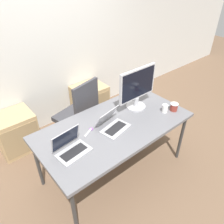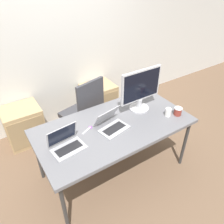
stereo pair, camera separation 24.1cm
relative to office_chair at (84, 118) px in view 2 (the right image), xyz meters
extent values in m
plane|color=brown|center=(0.02, -0.78, -0.38)|extent=(14.00, 14.00, 0.00)
cube|color=silver|center=(0.02, 0.71, 0.92)|extent=(10.00, 0.05, 2.60)
cube|color=slate|center=(0.02, -0.78, 0.36)|extent=(1.78, 0.92, 0.04)
cylinder|color=#333333|center=(-0.81, -1.18, -0.02)|extent=(0.04, 0.04, 0.72)
cylinder|color=#333333|center=(0.85, -1.18, -0.02)|extent=(0.04, 0.04, 0.72)
cylinder|color=#333333|center=(-0.81, -0.39, -0.02)|extent=(0.04, 0.04, 0.72)
cylinder|color=#333333|center=(0.85, -0.39, -0.02)|extent=(0.04, 0.04, 0.72)
cylinder|color=#232326|center=(-0.02, 0.07, -0.36)|extent=(0.56, 0.56, 0.04)
cylinder|color=gray|center=(-0.02, 0.07, -0.16)|extent=(0.05, 0.05, 0.37)
cube|color=#38383D|center=(-0.02, 0.07, 0.03)|extent=(0.58, 0.58, 0.07)
cube|color=#38383D|center=(0.04, -0.18, 0.36)|extent=(0.44, 0.14, 0.60)
cube|color=tan|center=(-0.78, 0.45, -0.09)|extent=(0.53, 0.46, 0.58)
cube|color=#977D56|center=(-0.78, 0.21, -0.09)|extent=(0.48, 0.01, 0.46)
cube|color=tan|center=(0.51, 0.45, -0.09)|extent=(0.53, 0.46, 0.58)
cube|color=#977D56|center=(0.51, 0.21, -0.09)|extent=(0.48, 0.01, 0.46)
cube|color=#ADADB2|center=(-0.58, -0.87, 0.39)|extent=(0.34, 0.24, 0.02)
cube|color=black|center=(-0.58, -0.87, 0.40)|extent=(0.28, 0.14, 0.00)
cube|color=#ADADB2|center=(-0.59, -0.75, 0.50)|extent=(0.33, 0.09, 0.20)
cube|color=black|center=(-0.59, -0.76, 0.50)|extent=(0.30, 0.08, 0.18)
cube|color=#ADADB2|center=(-0.03, -0.86, 0.39)|extent=(0.36, 0.26, 0.02)
cube|color=black|center=(-0.03, -0.86, 0.40)|extent=(0.28, 0.16, 0.00)
cube|color=#ADADB2|center=(-0.04, -0.71, 0.49)|extent=(0.34, 0.16, 0.18)
cube|color=black|center=(-0.04, -0.72, 0.49)|extent=(0.31, 0.15, 0.16)
cylinder|color=#B7B7BC|center=(0.46, -0.68, 0.39)|extent=(0.24, 0.24, 0.02)
cylinder|color=#B7B7BC|center=(0.46, -0.68, 0.46)|extent=(0.06, 0.06, 0.12)
cube|color=#B7B7BC|center=(0.46, -0.68, 0.71)|extent=(0.56, 0.03, 0.39)
cube|color=black|center=(0.46, -0.70, 0.71)|extent=(0.52, 0.00, 0.35)
cylinder|color=white|center=(0.66, -0.99, 0.43)|extent=(0.07, 0.07, 0.10)
cylinder|color=maroon|center=(0.77, -1.04, 0.43)|extent=(0.09, 0.09, 0.09)
cylinder|color=white|center=(0.77, -1.04, 0.47)|extent=(0.10, 0.10, 0.01)
cube|color=#B2B2B7|center=(-0.30, -0.71, 0.39)|extent=(0.14, 0.08, 0.01)
torus|color=purple|center=(-0.24, -0.68, 0.39)|extent=(0.06, 0.06, 0.01)
camera|label=1|loc=(-1.26, -2.26, 1.92)|focal=35.00mm
camera|label=2|loc=(-1.07, -2.41, 1.92)|focal=35.00mm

